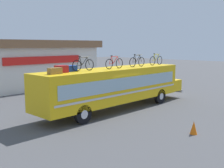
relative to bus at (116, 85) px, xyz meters
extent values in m
plane|color=#4C4C4F|center=(-0.25, 0.00, -1.68)|extent=(120.00, 120.00, 0.00)
cube|color=yellow|center=(-0.25, 0.00, 0.05)|extent=(11.64, 2.44, 2.19)
cube|color=yellow|center=(6.18, 0.00, -0.60)|extent=(1.21, 2.25, 0.89)
cube|color=#99B7C6|center=(-0.25, -1.24, 0.27)|extent=(10.71, 0.04, 0.79)
cube|color=#99B7C6|center=(-0.25, 1.24, 0.27)|extent=(10.71, 0.04, 0.79)
cube|color=silver|center=(-0.25, -1.24, -0.39)|extent=(11.18, 0.03, 0.12)
cube|color=silver|center=(-0.25, 1.24, -0.39)|extent=(11.18, 0.03, 0.12)
cube|color=silver|center=(6.85, 0.00, -1.12)|extent=(0.16, 2.32, 0.24)
cylinder|color=black|center=(3.71, -1.08, -1.14)|extent=(1.09, 0.28, 1.09)
cylinder|color=silver|center=(3.71, -1.08, -1.14)|extent=(0.49, 0.30, 0.49)
cylinder|color=black|center=(3.71, 1.08, -1.14)|extent=(1.09, 0.28, 1.09)
cylinder|color=silver|center=(3.71, 1.08, -1.14)|extent=(0.49, 0.30, 0.49)
cylinder|color=black|center=(-3.86, -1.08, -1.14)|extent=(1.09, 0.28, 1.09)
cylinder|color=silver|center=(-3.86, -1.08, -1.14)|extent=(0.49, 0.30, 0.49)
cylinder|color=black|center=(-3.86, 1.08, -1.14)|extent=(1.09, 0.28, 1.09)
cylinder|color=silver|center=(-3.86, 1.08, -1.14)|extent=(0.49, 0.30, 0.49)
cube|color=olive|center=(-5.06, -0.26, 1.32)|extent=(0.75, 0.36, 0.34)
cube|color=maroon|center=(-4.37, 0.12, 1.35)|extent=(0.62, 0.56, 0.41)
cube|color=#193899|center=(-3.58, 0.33, 1.32)|extent=(0.69, 0.49, 0.35)
torus|color=black|center=(-3.34, 0.01, 1.49)|extent=(0.68, 0.04, 0.68)
torus|color=black|center=(-2.36, 0.01, 1.49)|extent=(0.68, 0.04, 0.68)
cylinder|color=black|center=(-3.05, 0.01, 1.74)|extent=(0.19, 0.04, 0.48)
cylinder|color=black|center=(-2.75, 0.01, 1.73)|extent=(0.46, 0.04, 0.47)
cylinder|color=black|center=(-2.83, 0.01, 1.97)|extent=(0.59, 0.04, 0.07)
cylinder|color=black|center=(-3.16, 0.01, 1.50)|extent=(0.38, 0.03, 0.05)
cylinder|color=black|center=(-3.23, 0.01, 1.73)|extent=(0.24, 0.03, 0.50)
cylinder|color=black|center=(-2.44, 0.01, 1.72)|extent=(0.21, 0.03, 0.47)
cylinder|color=silver|center=(-2.53, 0.01, 2.00)|extent=(0.03, 0.44, 0.03)
ellipsoid|color=black|center=(-3.13, 0.01, 2.02)|extent=(0.20, 0.08, 0.06)
torus|color=black|center=(-0.94, -0.28, 1.48)|extent=(0.66, 0.04, 0.66)
torus|color=black|center=(0.03, -0.28, 1.48)|extent=(0.66, 0.04, 0.66)
cylinder|color=red|center=(-0.64, -0.28, 1.73)|extent=(0.19, 0.04, 0.47)
cylinder|color=red|center=(-0.35, -0.28, 1.71)|extent=(0.45, 0.04, 0.45)
cylinder|color=red|center=(-0.43, -0.28, 1.95)|extent=(0.58, 0.04, 0.07)
cylinder|color=red|center=(-0.75, -0.28, 1.49)|extent=(0.37, 0.03, 0.05)
cylinder|color=red|center=(-0.83, -0.28, 1.72)|extent=(0.24, 0.03, 0.49)
cylinder|color=red|center=(-0.05, -0.28, 1.70)|extent=(0.20, 0.03, 0.46)
cylinder|color=silver|center=(-0.14, -0.28, 1.98)|extent=(0.03, 0.44, 0.03)
ellipsoid|color=black|center=(-0.72, -0.28, 2.00)|extent=(0.20, 0.08, 0.06)
torus|color=black|center=(1.36, -0.32, 1.49)|extent=(0.68, 0.04, 0.68)
torus|color=black|center=(2.36, -0.32, 1.49)|extent=(0.68, 0.04, 0.68)
cylinder|color=black|center=(1.66, -0.32, 1.75)|extent=(0.19, 0.04, 0.49)
cylinder|color=black|center=(1.96, -0.32, 1.73)|extent=(0.46, 0.04, 0.47)
cylinder|color=black|center=(1.88, -0.32, 1.97)|extent=(0.60, 0.04, 0.07)
cylinder|color=black|center=(1.55, -0.32, 1.50)|extent=(0.38, 0.03, 0.05)
cylinder|color=black|center=(1.47, -0.32, 1.74)|extent=(0.25, 0.03, 0.51)
cylinder|color=black|center=(2.27, -0.32, 1.72)|extent=(0.21, 0.03, 0.48)
cylinder|color=silver|center=(2.18, -0.32, 2.01)|extent=(0.03, 0.44, 0.03)
ellipsoid|color=black|center=(1.58, -0.32, 2.03)|extent=(0.20, 0.08, 0.06)
torus|color=black|center=(3.78, -0.28, 1.49)|extent=(0.68, 0.04, 0.68)
torus|color=black|center=(4.73, -0.28, 1.49)|extent=(0.68, 0.04, 0.68)
cylinder|color=#B2B20C|center=(4.07, -0.28, 1.75)|extent=(0.19, 0.04, 0.49)
cylinder|color=#B2B20C|center=(4.35, -0.28, 1.73)|extent=(0.44, 0.04, 0.47)
cylinder|color=#B2B20C|center=(4.28, -0.28, 1.97)|extent=(0.57, 0.04, 0.07)
cylinder|color=#B2B20C|center=(3.96, -0.28, 1.50)|extent=(0.36, 0.03, 0.05)
cylinder|color=#B2B20C|center=(3.89, -0.28, 1.74)|extent=(0.24, 0.03, 0.51)
cylinder|color=#B2B20C|center=(4.65, -0.28, 1.72)|extent=(0.20, 0.03, 0.48)
cylinder|color=silver|center=(4.56, -0.28, 2.00)|extent=(0.03, 0.44, 0.03)
ellipsoid|color=black|center=(3.99, -0.28, 2.03)|extent=(0.20, 0.08, 0.06)
cube|color=silver|center=(0.99, 14.97, 0.36)|extent=(13.71, 9.31, 4.09)
cube|color=brown|center=(0.99, 14.97, 2.79)|extent=(14.81, 10.05, 0.75)
cube|color=red|center=(0.99, 10.22, 1.26)|extent=(8.23, 0.16, 0.70)
cone|color=orange|center=(-1.24, -6.42, -1.35)|extent=(0.36, 0.36, 0.66)
camera|label=1|loc=(-13.50, -12.61, 2.70)|focal=44.16mm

